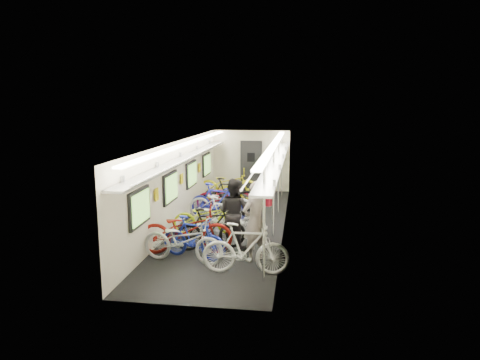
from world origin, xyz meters
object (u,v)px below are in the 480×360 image
(backpack, at_px, (266,198))
(passenger_near, at_px, (255,221))
(bicycle_0, at_px, (183,241))
(passenger_mid, at_px, (234,213))
(bicycle_1, at_px, (194,238))

(backpack, bearing_deg, passenger_near, -79.67)
(passenger_near, height_order, backpack, passenger_near)
(passenger_near, relative_size, backpack, 4.70)
(bicycle_0, distance_m, passenger_mid, 1.57)
(backpack, bearing_deg, passenger_mid, -169.74)
(passenger_near, bearing_deg, bicycle_1, -37.39)
(bicycle_1, distance_m, backpack, 1.90)
(passenger_near, distance_m, passenger_mid, 1.07)
(bicycle_1, relative_size, backpack, 4.24)
(passenger_mid, distance_m, backpack, 0.92)
(backpack, bearing_deg, bicycle_1, -129.12)
(passenger_near, bearing_deg, backpack, -145.16)
(bicycle_0, relative_size, passenger_mid, 1.12)
(bicycle_0, relative_size, bicycle_1, 1.17)
(bicycle_0, xyz_separation_m, backpack, (1.72, 1.02, 0.79))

